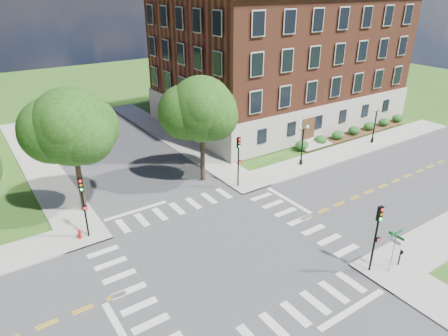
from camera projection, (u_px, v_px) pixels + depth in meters
ground at (225, 251)px, 28.32m from camera, size 160.00×160.00×0.00m
road_ew at (225, 251)px, 28.32m from camera, size 90.00×12.00×0.01m
road_ns at (225, 251)px, 28.32m from camera, size 12.00×90.00×0.01m
sidewalk_ne at (259, 143)px, 47.72m from camera, size 34.00×34.00×0.12m
crosswalk_east at (299, 221)px, 32.00m from camera, size 2.20×10.20×0.02m
stop_bar_east at (288, 200)px, 35.08m from camera, size 0.40×5.50×0.00m
main_building at (280, 58)px, 53.67m from camera, size 30.60×22.40×16.50m
shrub_row at (353, 135)px, 50.25m from camera, size 18.00×2.00×1.30m
tree_c at (71, 127)px, 30.37m from camera, size 6.07×6.07×10.32m
tree_d at (201, 109)px, 35.79m from camera, size 5.96×5.96×9.97m
traffic_signal_se at (377, 231)px, 25.00m from camera, size 0.35×0.39×4.80m
traffic_signal_ne at (239, 155)px, 36.10m from camera, size 0.35×0.40×4.80m
traffic_signal_nw at (83, 200)px, 28.58m from camera, size 0.33×0.36×4.80m
twin_lamp_west at (302, 143)px, 40.85m from camera, size 1.36×0.36×4.23m
twin_lamp_east at (375, 123)px, 46.71m from camera, size 1.36×0.36×4.23m
street_sign_pole at (395, 243)px, 25.26m from camera, size 1.10×1.10×3.10m
push_button_post at (400, 256)px, 26.49m from camera, size 0.14×0.21×1.20m
fire_hydrant at (80, 234)px, 29.46m from camera, size 0.35×0.35×0.75m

